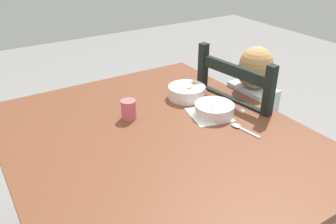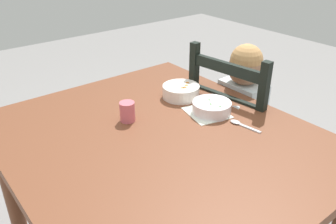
% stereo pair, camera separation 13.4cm
% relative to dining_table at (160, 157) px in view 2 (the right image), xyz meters
% --- Properties ---
extents(dining_table, '(1.24, 1.07, 0.76)m').
position_rel_dining_table_xyz_m(dining_table, '(0.00, 0.00, 0.00)').
color(dining_table, brown).
rests_on(dining_table, ground).
extents(dining_chair, '(0.47, 0.47, 0.97)m').
position_rel_dining_table_xyz_m(dining_chair, '(-0.10, 0.58, -0.19)').
color(dining_chair, black).
rests_on(dining_chair, ground).
extents(child_figure, '(0.32, 0.31, 0.97)m').
position_rel_dining_table_xyz_m(child_figure, '(-0.11, 0.58, -0.02)').
color(child_figure, silver).
rests_on(child_figure, ground).
extents(bowl_of_peas, '(0.16, 0.16, 0.05)m').
position_rel_dining_table_xyz_m(bowl_of_peas, '(-0.01, 0.28, 0.13)').
color(bowl_of_peas, white).
rests_on(bowl_of_peas, dining_table).
extents(bowl_of_carrots, '(0.17, 0.17, 0.06)m').
position_rel_dining_table_xyz_m(bowl_of_carrots, '(-0.21, 0.28, 0.13)').
color(bowl_of_carrots, white).
rests_on(bowl_of_carrots, dining_table).
extents(spoon, '(0.14, 0.04, 0.01)m').
position_rel_dining_table_xyz_m(spoon, '(0.13, 0.30, 0.10)').
color(spoon, silver).
rests_on(spoon, dining_table).
extents(drinking_cup, '(0.06, 0.06, 0.08)m').
position_rel_dining_table_xyz_m(drinking_cup, '(-0.17, -0.03, 0.14)').
color(drinking_cup, '#D36270').
rests_on(drinking_cup, dining_table).
extents(paper_napkin, '(0.20, 0.19, 0.00)m').
position_rel_dining_table_xyz_m(paper_napkin, '(-0.02, 0.27, 0.10)').
color(paper_napkin, white).
rests_on(paper_napkin, dining_table).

